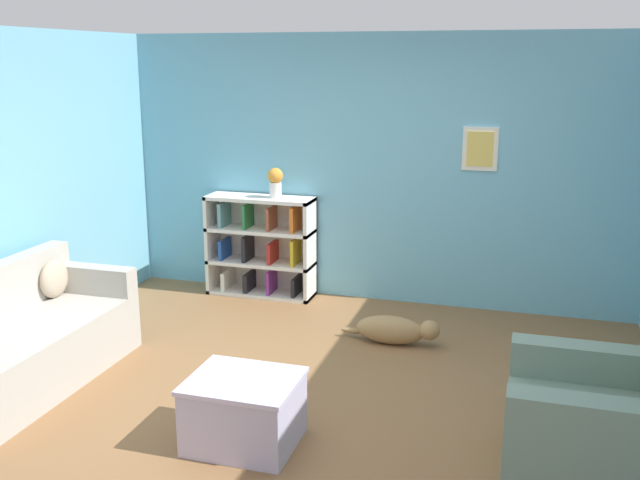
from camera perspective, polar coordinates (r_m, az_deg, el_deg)
ground_plane at (r=5.29m, az=-1.28°, el=-12.14°), size 14.00×14.00×0.00m
wall_back at (r=6.99m, az=4.41°, el=5.59°), size 5.60×0.13×2.60m
couch at (r=5.74m, az=-22.82°, el=-7.60°), size 0.80×1.81×0.86m
bookshelf at (r=7.26m, az=-4.71°, el=-0.52°), size 1.09×0.35×1.02m
recliner_chair at (r=4.44m, az=21.76°, el=-13.67°), size 0.95×0.93×0.98m
coffee_table at (r=4.59m, az=-6.10°, el=-13.32°), size 0.67×0.58×0.44m
dog at (r=6.11m, az=6.00°, el=-7.16°), size 0.86×0.22×0.24m
vase at (r=7.04m, az=-3.59°, el=4.73°), size 0.15×0.15×0.30m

